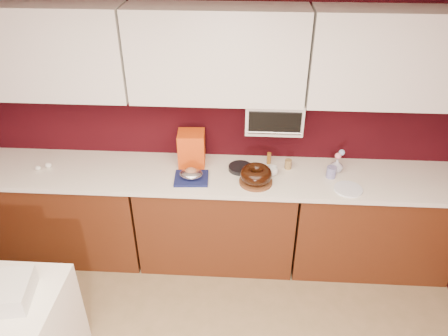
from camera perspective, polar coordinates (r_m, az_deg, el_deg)
The scene contains 29 objects.
ceiling at distance 1.16m, azimuth -9.16°, elevation 13.28°, with size 4.00×4.50×0.02m, color white.
wall_back at distance 3.70m, azimuth -0.67°, elevation 6.45°, with size 4.00×0.02×2.50m, color black.
base_cabinet_left at distance 4.18m, azimuth -19.54°, elevation -5.47°, with size 1.31×0.58×0.86m, color #542610.
base_cabinet_center at distance 3.88m, azimuth -0.92°, elevation -6.54°, with size 1.31×0.58×0.86m, color #542610.
base_cabinet_right at distance 4.02m, azimuth 18.52°, elevation -6.93°, with size 1.31×0.58×0.86m, color #542610.
countertop at distance 3.62m, azimuth -0.98°, elevation -0.99°, with size 4.00×0.62×0.04m, color white.
upper_cabinet_left at distance 3.67m, azimuth -22.85°, elevation 13.83°, with size 1.31×0.33×0.70m, color white.
upper_cabinet_center at distance 3.32m, azimuth -0.94°, elevation 14.53°, with size 1.31×0.33×0.70m, color white.
upper_cabinet_right at distance 3.49m, azimuth 22.09°, elevation 13.10°, with size 1.31×0.33×0.70m, color white.
toaster_oven at distance 3.51m, azimuth 6.54°, elevation 7.01°, with size 0.45×0.30×0.25m, color white.
toaster_oven_door at distance 3.37m, azimuth 6.64°, elevation 5.85°, with size 0.40×0.02×0.18m, color black.
toaster_oven_handle at distance 3.39m, azimuth 6.57°, elevation 4.60°, with size 0.02×0.02×0.42m, color silver.
cake_base at distance 3.49m, azimuth 4.17°, elevation -1.77°, with size 0.27×0.27×0.02m, color brown.
bundt_cake at distance 3.46m, azimuth 4.21°, elevation -0.85°, with size 0.25×0.25×0.10m, color black.
navy_towel at distance 3.54m, azimuth -4.28°, elevation -1.35°, with size 0.27×0.23×0.02m, color #141B4E.
foil_ham_nest at distance 3.51m, azimuth -4.31°, elevation -0.75°, with size 0.18×0.16×0.07m, color silver.
roasted_ham at distance 3.50m, azimuth -4.33°, elevation -0.40°, with size 0.09×0.08×0.06m, color #A66A4B.
pandoro_box at distance 3.67m, azimuth -4.25°, elevation 2.55°, with size 0.22×0.20×0.30m, color red.
dark_pan at distance 3.65m, azimuth 2.15°, elevation 0.01°, with size 0.20×0.20×0.03m, color black.
coffee_mug at distance 3.59m, azimuth 6.34°, elevation -0.29°, with size 0.08×0.08×0.09m, color white.
blue_jar at distance 3.64m, azimuth 13.83°, elevation -0.52°, with size 0.08×0.08×0.09m, color navy.
flower_vase at distance 3.72m, azimuth 14.51°, elevation 0.44°, with size 0.09×0.09×0.13m, color silver.
flower_pink at distance 3.68m, azimuth 14.68°, elevation 1.54°, with size 0.05×0.05×0.05m, color pink.
flower_blue at distance 3.69m, azimuth 15.14°, elevation 1.97°, with size 0.05×0.05×0.05m, color #93B9EB.
china_plate at distance 3.55m, azimuth 15.93°, elevation -2.66°, with size 0.22×0.22×0.01m, color white.
amber_bottle at distance 3.73m, azimuth 5.89°, elevation 1.28°, with size 0.03×0.03×0.10m, color #945B1B.
paper_cup at distance 3.69m, azimuth 8.38°, elevation 0.50°, with size 0.06×0.06×0.08m, color olive.
egg_left at distance 3.96m, azimuth -23.14°, elevation 0.01°, with size 0.05×0.04×0.04m, color white.
egg_right at distance 3.96m, azimuth -21.97°, elevation 0.35°, with size 0.06×0.05×0.05m, color white.
Camera 1 is at (0.24, -1.07, 2.87)m, focal length 35.00 mm.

